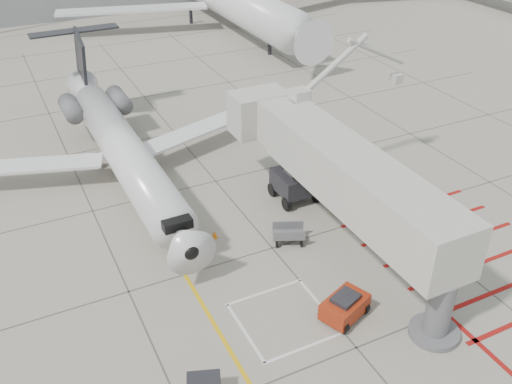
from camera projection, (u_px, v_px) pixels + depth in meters
ground_plane at (310, 293)px, 28.06m from camera, size 260.00×260.00×0.00m
regional_jet at (131, 145)px, 33.88m from camera, size 21.72×27.27×7.10m
jet_bridge at (356, 192)px, 28.71m from camera, size 9.23×19.47×7.79m
pushback_tug at (345, 306)px, 26.32m from camera, size 2.61×2.14×1.32m
baggage_cart at (289, 234)px, 31.30m from camera, size 2.02×1.70×1.09m
ground_power_unit at (351, 195)px, 34.06m from camera, size 2.64×2.01×1.85m
cone_nose at (214, 234)px, 31.83m from camera, size 0.33×0.33×0.46m
cone_side at (290, 188)px, 35.94m from camera, size 0.39×0.39×0.54m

